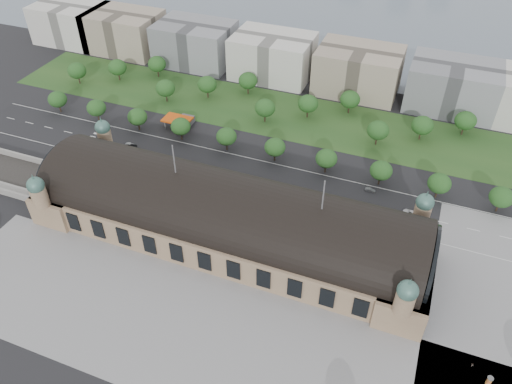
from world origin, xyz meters
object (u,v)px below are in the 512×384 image
(traffic_car_6, at_px, (410,212))
(bus_mid, at_px, (250,190))
(traffic_car_0, at_px, (72,144))
(bus_east, at_px, (278,198))
(petrol_station, at_px, (183,119))
(traffic_car_1, at_px, (130,145))
(traffic_car_5, at_px, (370,190))
(advertising_column, at_px, (489,381))
(parked_car_5, at_px, (187,186))
(parked_car_1, at_px, (111,160))
(parked_car_4, at_px, (159,179))
(parked_car_0, at_px, (103,158))
(traffic_car_2, at_px, (131,146))
(parked_car_6, at_px, (154,176))
(pedestrian_2, at_px, (472,365))
(parked_car_3, at_px, (179,177))
(bus_west, at_px, (262,193))
(parked_car_2, at_px, (145,175))

(traffic_car_6, bearing_deg, bus_mid, -75.82)
(traffic_car_0, distance_m, bus_east, 106.20)
(petrol_station, relative_size, traffic_car_1, 3.18)
(traffic_car_1, xyz_separation_m, traffic_car_5, (114.20, 7.76, -0.00))
(advertising_column, bearing_deg, parked_car_5, 158.25)
(parked_car_1, xyz_separation_m, parked_car_5, (41.14, -3.98, -0.16))
(parked_car_4, bearing_deg, parked_car_1, -132.66)
(parked_car_0, bearing_deg, traffic_car_6, 62.83)
(traffic_car_5, distance_m, traffic_car_6, 19.74)
(bus_mid, bearing_deg, traffic_car_2, 82.22)
(traffic_car_2, height_order, parked_car_6, traffic_car_2)
(parked_car_1, distance_m, bus_mid, 68.00)
(parked_car_0, height_order, pedestrian_2, pedestrian_2)
(pedestrian_2, bearing_deg, traffic_car_1, 64.68)
(petrol_station, relative_size, bus_east, 1.28)
(parked_car_4, distance_m, bus_east, 53.87)
(parked_car_0, height_order, advertising_column, advertising_column)
(traffic_car_5, relative_size, pedestrian_2, 2.66)
(parked_car_3, height_order, parked_car_6, parked_car_6)
(bus_mid, distance_m, bus_east, 12.95)
(parked_car_5, bearing_deg, traffic_car_1, -139.63)
(parked_car_0, distance_m, bus_west, 77.87)
(parked_car_2, height_order, bus_west, bus_west)
(traffic_car_5, xyz_separation_m, traffic_car_6, (17.91, -8.31, 0.07))
(traffic_car_0, height_order, parked_car_2, parked_car_2)
(traffic_car_5, bearing_deg, parked_car_0, 101.63)
(parked_car_1, bearing_deg, advertising_column, 46.83)
(traffic_car_2, xyz_separation_m, parked_car_4, (24.99, -17.26, -0.12))
(parked_car_2, xyz_separation_m, parked_car_3, (14.59, 4.00, -0.09))
(parked_car_2, xyz_separation_m, advertising_column, (144.52, -49.42, 0.97))
(petrol_station, height_order, traffic_car_1, petrol_station)
(parked_car_4, bearing_deg, advertising_column, 35.90)
(traffic_car_0, distance_m, parked_car_4, 53.32)
(parked_car_5, bearing_deg, bus_east, 73.25)
(petrol_station, bearing_deg, traffic_car_5, -10.53)
(parked_car_3, xyz_separation_m, pedestrian_2, (125.35, -49.11, 0.13))
(traffic_car_5, height_order, parked_car_2, parked_car_2)
(parked_car_6, bearing_deg, bus_west, 59.72)
(traffic_car_0, distance_m, parked_car_0, 21.53)
(traffic_car_2, relative_size, parked_car_0, 1.17)
(traffic_car_1, xyz_separation_m, parked_car_6, (23.35, -17.21, 0.01))
(petrol_station, relative_size, advertising_column, 4.16)
(parked_car_2, relative_size, parked_car_3, 1.32)
(parked_car_0, relative_size, parked_car_6, 0.93)
(traffic_car_1, height_order, bus_east, bus_east)
(parked_car_5, height_order, parked_car_6, parked_car_6)
(traffic_car_0, height_order, advertising_column, advertising_column)
(bus_mid, bearing_deg, parked_car_2, 99.17)
(parked_car_5, height_order, advertising_column, advertising_column)
(parked_car_0, xyz_separation_m, advertising_column, (169.25, -53.42, 0.97))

